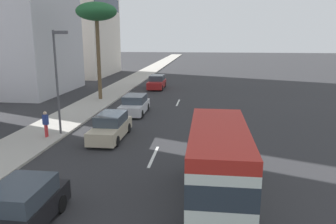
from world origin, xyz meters
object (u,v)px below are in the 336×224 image
at_px(palm_tree, 96,13).
at_px(street_lamp, 58,71).
at_px(minibus_third, 218,163).
at_px(pedestrian_near_lamp, 46,123).
at_px(car_fifth, 111,127).
at_px(car_lead, 157,82).
at_px(car_second, 135,105).
at_px(car_fourth, 20,209).

height_order(palm_tree, street_lamp, palm_tree).
distance_m(minibus_third, pedestrian_near_lamp, 12.63).
height_order(car_fifth, pedestrian_near_lamp, pedestrian_near_lamp).
xyz_separation_m(car_lead, car_second, (-13.55, -0.20, -0.05)).
xyz_separation_m(car_second, minibus_third, (-14.52, -6.48, 0.93)).
height_order(pedestrian_near_lamp, street_lamp, street_lamp).
xyz_separation_m(car_fourth, car_fifth, (10.22, -0.10, 0.01)).
relative_size(car_lead, palm_tree, 0.48).
xyz_separation_m(palm_tree, street_lamp, (-12.20, -1.44, -4.29)).
distance_m(car_fourth, car_fifth, 10.22).
xyz_separation_m(car_lead, palm_tree, (-8.09, 4.58, 7.73)).
relative_size(pedestrian_near_lamp, palm_tree, 0.17).
relative_size(minibus_third, street_lamp, 1.00).
height_order(pedestrian_near_lamp, palm_tree, palm_tree).
distance_m(car_second, street_lamp, 8.29).
relative_size(car_fourth, street_lamp, 0.63).
height_order(car_second, pedestrian_near_lamp, pedestrian_near_lamp).
distance_m(minibus_third, palm_tree, 23.95).
height_order(car_lead, street_lamp, street_lamp).
distance_m(car_fifth, palm_tree, 15.36).
bearing_deg(minibus_third, car_lead, 13.40).
distance_m(car_lead, car_second, 13.55).
relative_size(car_lead, car_fourth, 1.08).
distance_m(car_fourth, palm_tree, 24.34).
xyz_separation_m(car_second, pedestrian_near_lamp, (-7.55, 4.02, 0.32)).
bearing_deg(car_lead, minibus_third, 13.40).
bearing_deg(palm_tree, car_second, -138.77).
xyz_separation_m(minibus_third, pedestrian_near_lamp, (6.98, 10.51, -0.61)).
xyz_separation_m(car_fifth, street_lamp, (0.17, 3.33, 3.48)).
relative_size(car_fifth, street_lamp, 0.70).
xyz_separation_m(car_lead, car_fourth, (-30.67, -0.09, -0.05)).
relative_size(car_second, pedestrian_near_lamp, 2.62).
height_order(minibus_third, palm_tree, palm_tree).
xyz_separation_m(car_lead, street_lamp, (-20.28, 3.15, 3.45)).
xyz_separation_m(car_lead, car_fifth, (-20.45, -0.18, -0.04)).
xyz_separation_m(car_fifth, palm_tree, (12.36, 4.77, 7.77)).
height_order(car_lead, pedestrian_near_lamp, pedestrian_near_lamp).
height_order(car_second, car_fourth, car_fourth).
height_order(car_second, minibus_third, minibus_third).
xyz_separation_m(car_fourth, street_lamp, (10.38, 3.23, 3.49)).
bearing_deg(street_lamp, pedestrian_near_lamp, 140.32).
bearing_deg(palm_tree, pedestrian_near_lamp, -176.64).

